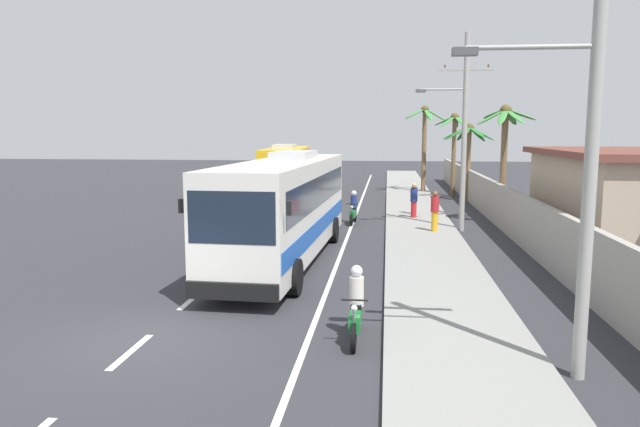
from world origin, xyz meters
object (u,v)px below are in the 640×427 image
(pedestrian_far_walk, at_px, (435,210))
(coach_bus_foreground, at_px, (286,205))
(pedestrian_near_kerb, at_px, (414,198))
(utility_pole_nearest, at_px, (587,138))
(palm_third, at_px, (424,133))
(motorcycle_trailing, at_px, (353,210))
(utility_pole_mid, at_px, (463,128))
(pedestrian_midwalk, at_px, (414,201))
(motorcycle_beside_bus, at_px, (356,310))
(palm_second, at_px, (505,140))
(palm_fourth, at_px, (468,147))
(coach_bus_far_lane, at_px, (287,169))
(palm_nearest, at_px, (454,138))

(pedestrian_far_walk, bearing_deg, coach_bus_foreground, -58.20)
(pedestrian_near_kerb, relative_size, utility_pole_nearest, 0.20)
(coach_bus_foreground, distance_m, palm_third, 24.73)
(motorcycle_trailing, distance_m, utility_pole_mid, 6.60)
(pedestrian_midwalk, bearing_deg, motorcycle_beside_bus, 139.82)
(palm_second, bearing_deg, palm_fourth, 92.33)
(pedestrian_far_walk, relative_size, palm_third, 0.28)
(utility_pole_nearest, distance_m, palm_third, 33.08)
(coach_bus_foreground, xyz_separation_m, pedestrian_midwalk, (4.88, 10.20, -0.96))
(coach_bus_far_lane, bearing_deg, motorcycle_trailing, -65.98)
(pedestrian_near_kerb, height_order, palm_nearest, palm_nearest)
(utility_pole_mid, relative_size, palm_fourth, 1.75)
(motorcycle_trailing, distance_m, palm_third, 16.17)
(palm_third, distance_m, palm_fourth, 5.40)
(motorcycle_beside_bus, xyz_separation_m, palm_second, (6.24, 16.97, 3.43))
(palm_second, bearing_deg, palm_nearest, 94.49)
(utility_pole_nearest, height_order, palm_nearest, utility_pole_nearest)
(coach_bus_foreground, height_order, pedestrian_far_walk, coach_bus_foreground)
(pedestrian_near_kerb, bearing_deg, pedestrian_midwalk, 95.88)
(palm_nearest, bearing_deg, coach_bus_far_lane, -173.95)
(coach_bus_foreground, distance_m, motorcycle_beside_bus, 8.30)
(coach_bus_foreground, distance_m, palm_fourth, 21.08)
(coach_bus_far_lane, bearing_deg, pedestrian_midwalk, -51.54)
(pedestrian_near_kerb, height_order, utility_pole_nearest, utility_pole_nearest)
(pedestrian_far_walk, bearing_deg, utility_pole_nearest, -10.20)
(pedestrian_midwalk, height_order, palm_second, palm_second)
(motorcycle_trailing, distance_m, palm_second, 8.03)
(motorcycle_trailing, relative_size, palm_third, 0.31)
(coach_bus_far_lane, relative_size, pedestrian_near_kerb, 7.47)
(palm_nearest, xyz_separation_m, palm_third, (-1.95, 1.84, 0.34))
(pedestrian_midwalk, bearing_deg, palm_nearest, -49.06)
(pedestrian_near_kerb, bearing_deg, coach_bus_far_lane, -38.63)
(coach_bus_far_lane, relative_size, palm_fourth, 2.44)
(coach_bus_foreground, xyz_separation_m, palm_fourth, (8.70, 19.14, 1.57))
(palm_nearest, bearing_deg, pedestrian_midwalk, -105.31)
(motorcycle_beside_bus, xyz_separation_m, utility_pole_mid, (3.97, 14.74, 4.03))
(palm_nearest, relative_size, palm_fourth, 1.15)
(palm_second, distance_m, palm_third, 14.83)
(utility_pole_mid, xyz_separation_m, palm_nearest, (1.27, 14.92, -0.64))
(pedestrian_midwalk, relative_size, pedestrian_far_walk, 0.94)
(pedestrian_midwalk, distance_m, palm_third, 14.10)
(coach_bus_foreground, xyz_separation_m, motorcycle_beside_bus, (2.87, -7.67, -1.31))
(coach_bus_far_lane, distance_m, pedestrian_near_kerb, 12.60)
(pedestrian_far_walk, height_order, palm_fourth, palm_fourth)
(motorcycle_beside_bus, bearing_deg, motorcycle_trailing, 93.48)
(motorcycle_trailing, relative_size, pedestrian_midwalk, 1.17)
(palm_fourth, bearing_deg, pedestrian_far_walk, -103.26)
(utility_pole_nearest, xyz_separation_m, palm_third, (-0.80, 33.07, -0.00))
(coach_bus_foreground, relative_size, palm_third, 1.97)
(motorcycle_trailing, height_order, utility_pole_nearest, utility_pole_nearest)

